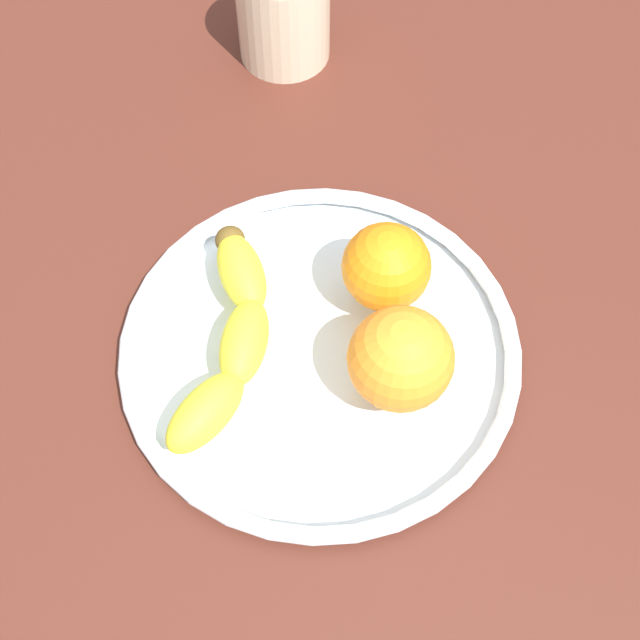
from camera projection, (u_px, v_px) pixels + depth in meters
ground_plane at (320, 368)px, 62.94cm from camera, size 125.72×125.72×4.00cm
fruit_bowl at (320, 348)px, 60.45cm from camera, size 28.38×28.38×1.80cm
banana at (231, 335)px, 58.15cm from camera, size 18.81×7.37×3.17cm
orange_center at (386, 267)px, 59.16cm from camera, size 6.30×6.30×6.30cm
orange_back_left at (401, 359)px, 55.01cm from camera, size 7.01×7.01×7.01cm
ambient_mug at (284, 11)px, 73.63cm from camera, size 11.68×8.04×8.83cm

